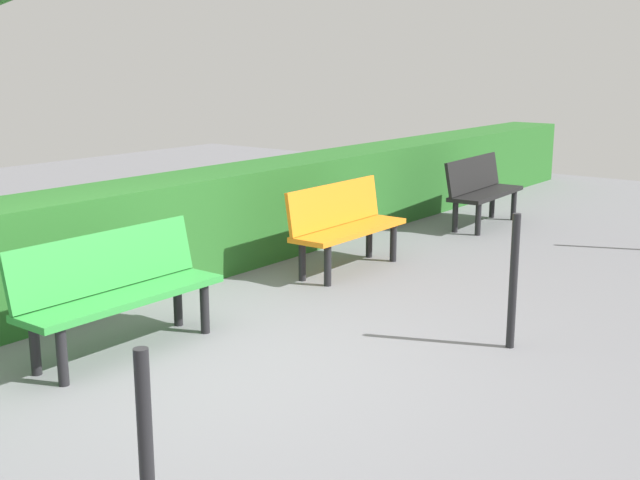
% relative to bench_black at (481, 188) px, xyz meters
% --- Properties ---
extents(ground_plane, '(21.29, 21.29, 0.00)m').
position_rel_bench_black_xyz_m(ground_plane, '(5.51, 0.73, -0.48)').
color(ground_plane, slate).
extents(bench_black, '(1.46, 0.53, 0.86)m').
position_rel_bench_black_xyz_m(bench_black, '(0.00, 0.00, 0.00)').
color(bench_black, black).
rests_on(bench_black, ground_plane).
extents(bench_orange, '(1.46, 0.47, 0.86)m').
position_rel_bench_black_xyz_m(bench_orange, '(2.83, -0.09, 0.00)').
color(bench_orange, orange).
rests_on(bench_orange, ground_plane).
extents(bench_green, '(1.58, 0.47, 0.86)m').
position_rel_bench_black_xyz_m(bench_green, '(5.67, -0.04, 0.00)').
color(bench_green, '#2D8C38').
rests_on(bench_green, ground_plane).
extents(hedge_row, '(17.29, 0.76, 0.97)m').
position_rel_bench_black_xyz_m(hedge_row, '(4.26, -1.18, 0.01)').
color(hedge_row, '#266023').
rests_on(hedge_row, ground_plane).
extents(railing_post_mid, '(0.06, 0.06, 1.00)m').
position_rel_bench_black_xyz_m(railing_post_mid, '(3.90, 2.18, 0.02)').
color(railing_post_mid, black).
rests_on(railing_post_mid, ground_plane).
extents(railing_post_far, '(0.06, 0.06, 1.00)m').
position_rel_bench_black_xyz_m(railing_post_far, '(7.30, 2.18, 0.02)').
color(railing_post_far, black).
rests_on(railing_post_far, ground_plane).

